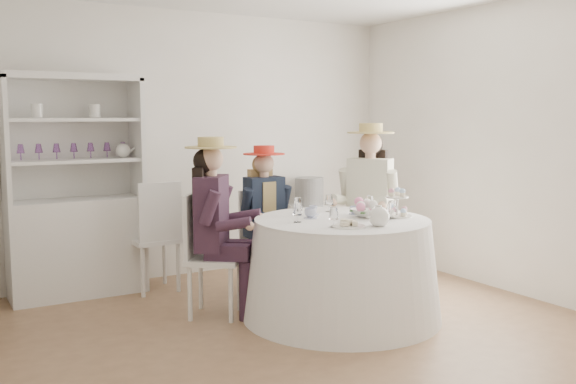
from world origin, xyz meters
TOP-DOWN VIEW (x-y plane):
  - ground at (0.00, 0.00)m, footprint 4.50×4.50m
  - wall_back at (0.00, 2.00)m, footprint 4.50×0.00m
  - wall_front at (0.00, -2.00)m, footprint 4.50×0.00m
  - wall_right at (2.25, 0.00)m, footprint 0.00×4.50m
  - tea_table at (0.44, -0.02)m, footprint 1.62×1.62m
  - hutch at (-1.27, 1.77)m, footprint 1.37×0.89m
  - side_table at (1.25, 1.75)m, footprint 0.54×0.54m
  - hatbox at (1.25, 1.75)m, footprint 0.39×0.39m
  - guest_left at (-0.44, 0.54)m, footprint 0.63×0.61m
  - guest_mid at (0.29, 1.01)m, footprint 0.49×0.52m
  - guest_right at (1.23, 0.65)m, footprint 0.68×0.64m
  - spare_chair at (-0.62, 1.47)m, footprint 0.45×0.45m
  - teacup_a at (0.23, 0.13)m, footprint 0.10×0.10m
  - teacup_b at (0.35, 0.28)m, footprint 0.09×0.09m
  - teacup_c at (0.66, 0.12)m, footprint 0.09×0.09m
  - flower_bowl at (0.66, -0.04)m, footprint 0.24×0.24m
  - flower_arrangement at (0.66, -0.07)m, footprint 0.20×0.20m
  - table_teapot at (0.48, -0.44)m, footprint 0.22×0.16m
  - sandwich_plate at (0.26, -0.35)m, footprint 0.25×0.25m
  - cupcake_stand at (0.89, -0.16)m, footprint 0.25×0.25m
  - stemware_set at (0.44, -0.02)m, footprint 0.85×0.86m

SIDE VIEW (x-z plane):
  - ground at x=0.00m, z-range 0.00..0.00m
  - side_table at x=1.25m, z-range 0.00..0.65m
  - tea_table at x=0.44m, z-range 0.00..0.81m
  - spare_chair at x=-0.62m, z-range 0.04..1.09m
  - hutch at x=-1.27m, z-range -0.29..1.73m
  - guest_mid at x=0.29m, z-range 0.09..1.46m
  - hatbox at x=1.25m, z-range 0.65..0.97m
  - sandwich_plate at x=0.26m, z-range 0.80..0.86m
  - guest_left at x=-0.44m, z-range 0.09..1.57m
  - flower_bowl at x=0.66m, z-range 0.82..0.88m
  - teacup_c at x=0.66m, z-range 0.82..0.88m
  - teacup_b at x=0.35m, z-range 0.82..0.89m
  - teacup_a at x=0.23m, z-range 0.82..0.89m
  - table_teapot at x=0.48m, z-range 0.80..0.97m
  - guest_right at x=1.23m, z-range 0.10..1.68m
  - stemware_set at x=0.44m, z-range 0.82..0.97m
  - cupcake_stand at x=0.89m, z-range 0.79..1.02m
  - flower_arrangement at x=0.66m, z-range 0.88..0.95m
  - wall_back at x=0.00m, z-range -0.90..3.60m
  - wall_front at x=0.00m, z-range -0.90..3.60m
  - wall_right at x=2.25m, z-range -0.90..3.60m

